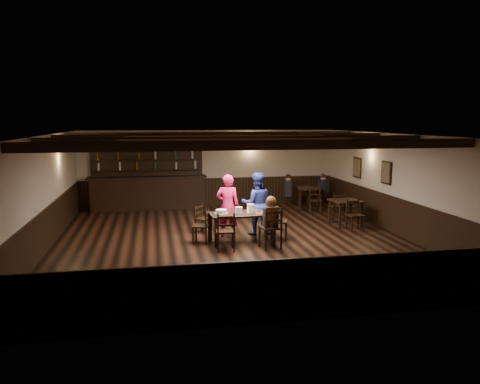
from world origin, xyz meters
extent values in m
plane|color=black|center=(0.00, 0.00, 0.00)|extent=(10.00, 10.00, 0.00)
cube|color=beige|center=(0.00, 5.00, 1.35)|extent=(9.00, 0.02, 2.70)
cube|color=beige|center=(0.00, -5.00, 1.35)|extent=(9.00, 0.02, 2.70)
cube|color=beige|center=(-4.50, 0.00, 1.35)|extent=(0.02, 10.00, 2.70)
cube|color=beige|center=(4.50, 0.00, 1.35)|extent=(0.02, 10.00, 2.70)
cube|color=silver|center=(0.00, 0.00, 2.70)|extent=(9.00, 10.00, 0.02)
cube|color=black|center=(0.00, 4.97, 0.50)|extent=(9.00, 0.04, 1.00)
cube|color=black|center=(0.00, -4.97, 0.50)|extent=(9.00, 0.04, 1.00)
cube|color=black|center=(-4.47, 0.00, 0.50)|extent=(0.04, 10.00, 1.00)
cube|color=black|center=(4.47, 0.00, 0.50)|extent=(0.04, 10.00, 1.00)
cube|color=black|center=(-1.90, 4.97, 1.85)|extent=(0.90, 0.03, 1.00)
cube|color=black|center=(-1.90, 4.95, 1.85)|extent=(0.80, 0.02, 0.90)
cube|color=black|center=(4.47, 0.50, 1.60)|extent=(0.03, 0.55, 0.65)
cube|color=#72664C|center=(4.45, 0.50, 1.60)|extent=(0.02, 0.45, 0.55)
cube|color=black|center=(4.47, 2.40, 1.55)|extent=(0.03, 0.55, 0.65)
cube|color=#72664C|center=(4.45, 2.40, 1.55)|extent=(0.02, 0.45, 0.55)
cube|color=black|center=(0.00, -3.00, 2.60)|extent=(8.90, 0.18, 0.18)
cube|color=black|center=(0.00, -1.00, 2.60)|extent=(8.90, 0.18, 0.18)
cube|color=black|center=(0.00, 1.00, 2.60)|extent=(8.90, 0.18, 0.18)
cube|color=black|center=(0.00, 3.00, 2.60)|extent=(8.90, 0.18, 0.18)
cube|color=black|center=(-0.51, -0.63, 0.36)|extent=(0.06, 0.06, 0.71)
cube|color=black|center=(-0.55, 0.04, 0.36)|extent=(0.06, 0.06, 0.71)
cube|color=black|center=(0.96, -0.54, 0.36)|extent=(0.06, 0.06, 0.71)
cube|color=black|center=(0.91, 0.13, 0.36)|extent=(0.06, 0.06, 0.71)
cube|color=black|center=(0.20, -0.25, 0.73)|extent=(1.63, 0.89, 0.04)
cube|color=#A5A8AD|center=(0.18, 0.13, 0.73)|extent=(1.59, 0.13, 0.04)
cube|color=#A5A8AD|center=(0.23, -0.63, 0.73)|extent=(1.59, 0.13, 0.04)
cube|color=#A5A8AD|center=(0.98, -0.20, 0.73)|extent=(0.08, 0.79, 0.04)
cube|color=#A5A8AD|center=(-0.58, -0.30, 0.73)|extent=(0.08, 0.79, 0.04)
cube|color=black|center=(-0.12, -0.75, 0.22)|extent=(0.04, 0.04, 0.44)
cube|color=black|center=(-0.14, -1.10, 0.22)|extent=(0.04, 0.04, 0.44)
cube|color=black|center=(-0.49, -0.72, 0.22)|extent=(0.04, 0.04, 0.44)
cube|color=black|center=(-0.52, -1.07, 0.22)|extent=(0.04, 0.04, 0.44)
cube|color=black|center=(-0.32, -0.91, 0.47)|extent=(0.46, 0.44, 0.04)
cube|color=black|center=(-0.33, -1.08, 0.70)|extent=(0.44, 0.07, 0.47)
cube|color=black|center=(-0.33, -1.08, 0.65)|extent=(0.37, 0.05, 0.05)
cube|color=black|center=(-0.33, -1.08, 0.84)|extent=(0.37, 0.05, 0.05)
cube|color=black|center=(0.95, -0.67, 0.24)|extent=(0.05, 0.05, 0.48)
cube|color=black|center=(1.01, -1.05, 0.24)|extent=(0.05, 0.05, 0.48)
cube|color=black|center=(0.55, -0.74, 0.24)|extent=(0.05, 0.05, 0.48)
cube|color=black|center=(0.61, -1.11, 0.24)|extent=(0.05, 0.05, 0.48)
cube|color=black|center=(0.78, -0.89, 0.50)|extent=(0.54, 0.52, 0.04)
cube|color=black|center=(0.81, -1.08, 0.76)|extent=(0.47, 0.12, 0.50)
cube|color=black|center=(0.81, -1.08, 0.71)|extent=(0.40, 0.09, 0.06)
cube|color=black|center=(0.81, -1.08, 0.91)|extent=(0.40, 0.09, 0.06)
cube|color=black|center=(-0.92, 0.11, 0.21)|extent=(0.04, 0.04, 0.41)
cube|color=black|center=(-0.60, 0.01, 0.21)|extent=(0.04, 0.04, 0.41)
cube|color=black|center=(-1.02, -0.21, 0.21)|extent=(0.04, 0.04, 0.41)
cube|color=black|center=(-0.71, -0.32, 0.21)|extent=(0.04, 0.04, 0.41)
cube|color=black|center=(-0.81, -0.10, 0.43)|extent=(0.49, 0.50, 0.04)
cube|color=black|center=(-0.66, -0.15, 0.65)|extent=(0.16, 0.39, 0.43)
cube|color=black|center=(-0.66, -0.15, 0.61)|extent=(0.13, 0.34, 0.05)
cube|color=black|center=(-0.66, -0.15, 0.78)|extent=(0.13, 0.34, 0.05)
cube|color=black|center=(1.31, -0.37, 0.23)|extent=(0.05, 0.05, 0.46)
cube|color=black|center=(0.97, -0.25, 0.23)|extent=(0.05, 0.05, 0.46)
cube|color=black|center=(1.44, -0.01, 0.23)|extent=(0.05, 0.05, 0.46)
cube|color=black|center=(1.09, 0.11, 0.23)|extent=(0.05, 0.05, 0.46)
cube|color=black|center=(1.20, -0.13, 0.48)|extent=(0.55, 0.56, 0.04)
cube|color=black|center=(1.03, -0.07, 0.72)|extent=(0.18, 0.44, 0.48)
cube|color=black|center=(1.03, -0.07, 0.67)|extent=(0.15, 0.37, 0.05)
cube|color=black|center=(1.03, -0.07, 0.87)|extent=(0.15, 0.37, 0.05)
cube|color=black|center=(-0.64, 0.73, 0.19)|extent=(0.04, 0.04, 0.37)
cube|color=black|center=(-0.86, 0.92, 0.19)|extent=(0.04, 0.04, 0.37)
cube|color=black|center=(-0.44, 0.96, 0.19)|extent=(0.04, 0.04, 0.37)
cube|color=black|center=(-0.65, 1.16, 0.19)|extent=(0.04, 0.04, 0.37)
cube|color=black|center=(-0.65, 0.94, 0.39)|extent=(0.50, 0.50, 0.03)
cube|color=black|center=(-0.76, 1.04, 0.58)|extent=(0.26, 0.29, 0.39)
cube|color=black|center=(-0.76, 1.04, 0.54)|extent=(0.22, 0.25, 0.04)
cube|color=black|center=(-0.76, 1.04, 0.70)|extent=(0.22, 0.25, 0.04)
imported|color=#E82D80|center=(-0.05, 0.40, 0.83)|extent=(0.67, 0.51, 1.66)
imported|color=navy|center=(0.74, 0.50, 0.84)|extent=(0.85, 0.68, 1.68)
cube|color=black|center=(0.78, -0.77, 0.52)|extent=(0.32, 0.32, 0.13)
cube|color=black|center=(0.78, -0.89, 0.75)|extent=(0.34, 0.20, 0.49)
cylinder|color=black|center=(0.78, -0.89, 0.98)|extent=(0.10, 0.34, 0.34)
sphere|color=#D8A384|center=(0.78, -0.89, 1.13)|extent=(0.21, 0.21, 0.21)
sphere|color=#3E210E|center=(0.78, -0.92, 1.14)|extent=(0.26, 0.26, 0.26)
cone|color=#3E210E|center=(0.78, -1.02, 0.73)|extent=(0.20, 0.20, 0.61)
cylinder|color=white|center=(-0.31, -0.20, 0.76)|extent=(0.33, 0.33, 0.01)
cylinder|color=white|center=(-0.31, -0.20, 0.81)|extent=(0.27, 0.27, 0.09)
cylinder|color=silver|center=(-0.31, -0.20, 0.79)|extent=(0.28, 0.28, 0.04)
cylinder|color=white|center=(0.12, -0.29, 0.84)|extent=(0.18, 0.18, 0.17)
cylinder|color=white|center=(0.43, -0.22, 0.86)|extent=(0.19, 0.19, 0.22)
cylinder|color=#A5A8AD|center=(0.21, -0.17, 0.77)|extent=(0.05, 0.05, 0.03)
sphere|color=orange|center=(0.21, -0.17, 0.80)|extent=(0.03, 0.03, 0.03)
cylinder|color=silver|center=(0.56, -0.28, 0.80)|extent=(0.04, 0.04, 0.10)
cylinder|color=#A5A8AD|center=(0.64, -0.35, 0.80)|extent=(0.04, 0.04, 0.10)
cylinder|color=silver|center=(0.47, -0.07, 0.80)|extent=(0.06, 0.06, 0.10)
cube|color=#9E2C11|center=(0.71, -0.33, 0.75)|extent=(0.36, 0.27, 0.00)
cube|color=#0F244F|center=(0.77, -0.07, 0.75)|extent=(0.35, 0.25, 0.00)
cube|color=black|center=(-2.14, 4.65, 0.55)|extent=(3.80, 0.60, 1.10)
cube|color=black|center=(-2.14, 4.65, 1.12)|extent=(4.00, 0.70, 0.05)
cube|color=black|center=(-2.14, 4.92, 1.10)|extent=(3.80, 0.10, 2.20)
cube|color=black|center=(-2.14, 4.82, 1.35)|extent=(3.70, 0.22, 0.03)
cube|color=black|center=(-2.14, 4.82, 1.70)|extent=(3.70, 0.22, 0.03)
cube|color=black|center=(-2.14, 4.82, 2.05)|extent=(3.70, 0.22, 0.03)
cube|color=black|center=(3.54, 1.07, 0.73)|extent=(0.87, 0.87, 0.04)
cube|color=black|center=(3.22, 0.71, 0.35)|extent=(0.05, 0.05, 0.71)
cube|color=black|center=(3.18, 1.39, 0.35)|extent=(0.05, 0.05, 0.71)
cube|color=black|center=(3.90, 0.76, 0.35)|extent=(0.05, 0.05, 0.71)
cube|color=black|center=(3.86, 1.43, 0.35)|extent=(0.05, 0.05, 0.71)
cube|color=black|center=(3.32, 3.68, 0.73)|extent=(0.94, 0.94, 0.04)
cube|color=black|center=(2.93, 3.44, 0.35)|extent=(0.05, 0.05, 0.71)
cube|color=black|center=(3.08, 4.07, 0.35)|extent=(0.05, 0.05, 0.71)
cube|color=black|center=(3.56, 3.29, 0.35)|extent=(0.05, 0.05, 0.71)
cube|color=black|center=(3.71, 3.92, 0.35)|extent=(0.05, 0.05, 0.71)
cube|color=black|center=(2.59, 3.76, 0.74)|extent=(0.31, 0.41, 0.53)
sphere|color=#D8A384|center=(2.59, 3.76, 1.09)|extent=(0.20, 0.20, 0.20)
sphere|color=black|center=(2.59, 3.76, 1.12)|extent=(0.21, 0.21, 0.21)
cube|color=black|center=(3.89, 3.85, 0.72)|extent=(0.30, 0.40, 0.51)
sphere|color=#D8A384|center=(3.89, 3.85, 1.07)|extent=(0.20, 0.20, 0.20)
sphere|color=black|center=(3.89, 3.85, 1.10)|extent=(0.21, 0.21, 0.21)
camera|label=1|loc=(-1.97, -11.52, 3.07)|focal=35.00mm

